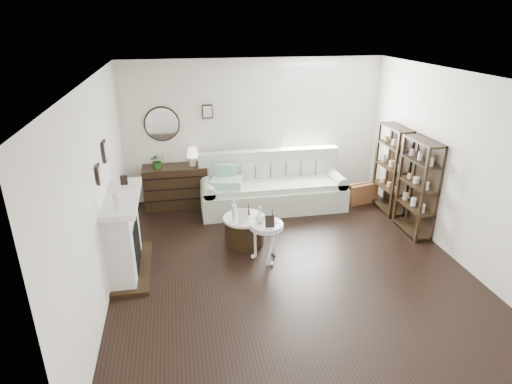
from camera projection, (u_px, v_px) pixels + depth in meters
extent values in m
plane|color=black|center=(289.00, 264.00, 6.32)|extent=(5.50, 5.50, 0.00)
plane|color=white|center=(295.00, 77.00, 5.30)|extent=(5.50, 5.50, 0.00)
plane|color=silver|center=(254.00, 130.00, 8.31)|extent=(5.00, 0.00, 5.00)
plane|color=silver|center=(384.00, 301.00, 3.31)|extent=(5.00, 0.00, 5.00)
plane|color=silver|center=(99.00, 192.00, 5.38)|extent=(0.00, 5.50, 5.50)
plane|color=silver|center=(457.00, 168.00, 6.24)|extent=(0.00, 5.50, 5.50)
cube|color=white|center=(310.00, 115.00, 8.39)|extent=(1.00, 0.02, 1.80)
cube|color=white|center=(311.00, 116.00, 8.33)|extent=(1.15, 0.02, 1.90)
cylinder|color=silver|center=(162.00, 124.00, 7.91)|extent=(0.60, 0.03, 0.60)
cube|color=black|center=(207.00, 112.00, 7.98)|extent=(0.20, 0.03, 0.26)
cube|color=silver|center=(123.00, 236.00, 5.99)|extent=(0.34, 1.20, 1.10)
cube|color=black|center=(127.00, 245.00, 6.05)|extent=(0.30, 0.65, 0.70)
cube|color=silver|center=(122.00, 198.00, 5.78)|extent=(0.44, 1.35, 0.08)
cube|color=black|center=(133.00, 267.00, 6.20)|extent=(0.50, 1.40, 0.05)
cylinder|color=beige|center=(117.00, 201.00, 5.31)|extent=(0.08, 0.08, 0.22)
cube|color=black|center=(124.00, 180.00, 6.10)|extent=(0.10, 0.03, 0.14)
cube|color=black|center=(99.00, 174.00, 5.25)|extent=(0.03, 0.18, 0.24)
cube|color=black|center=(105.00, 151.00, 5.80)|extent=(0.03, 0.22, 0.28)
cube|color=black|center=(391.00, 169.00, 7.83)|extent=(0.30, 0.80, 1.60)
cylinder|color=beige|center=(395.00, 189.00, 7.71)|extent=(0.08, 0.08, 0.11)
cylinder|color=beige|center=(388.00, 184.00, 7.93)|extent=(0.08, 0.08, 0.11)
cylinder|color=beige|center=(382.00, 179.00, 8.16)|extent=(0.08, 0.08, 0.11)
cylinder|color=beige|center=(398.00, 168.00, 7.55)|extent=(0.08, 0.08, 0.11)
cylinder|color=beige|center=(391.00, 163.00, 7.78)|extent=(0.08, 0.08, 0.11)
cylinder|color=beige|center=(385.00, 159.00, 8.01)|extent=(0.08, 0.08, 0.11)
cylinder|color=beige|center=(401.00, 146.00, 7.40)|extent=(0.08, 0.08, 0.11)
cylinder|color=beige|center=(394.00, 142.00, 7.63)|extent=(0.08, 0.08, 0.11)
cylinder|color=beige|center=(387.00, 138.00, 7.86)|extent=(0.08, 0.08, 0.11)
cube|color=black|center=(417.00, 187.00, 7.01)|extent=(0.30, 0.80, 1.60)
cylinder|color=beige|center=(422.00, 209.00, 6.89)|extent=(0.08, 0.08, 0.11)
cylinder|color=beige|center=(414.00, 203.00, 7.11)|extent=(0.08, 0.08, 0.11)
cylinder|color=beige|center=(406.00, 197.00, 7.34)|extent=(0.08, 0.08, 0.11)
cylinder|color=beige|center=(426.00, 186.00, 6.74)|extent=(0.08, 0.08, 0.11)
cylinder|color=beige|center=(417.00, 180.00, 6.96)|extent=(0.08, 0.08, 0.11)
cylinder|color=beige|center=(409.00, 175.00, 7.19)|extent=(0.08, 0.08, 0.11)
cylinder|color=beige|center=(430.00, 162.00, 6.58)|extent=(0.08, 0.08, 0.11)
cylinder|color=beige|center=(421.00, 157.00, 6.81)|extent=(0.08, 0.08, 0.11)
cylinder|color=beige|center=(413.00, 152.00, 7.04)|extent=(0.08, 0.08, 0.11)
cube|color=#AFBBA6|center=(273.00, 197.00, 8.10)|extent=(2.69, 0.93, 0.44)
cube|color=#AFBBA6|center=(273.00, 185.00, 7.96)|extent=(2.33, 0.75, 0.10)
cube|color=#AFBBA6|center=(269.00, 171.00, 8.27)|extent=(2.69, 0.21, 0.83)
cube|color=#AFBBA6|center=(208.00, 200.00, 7.87)|extent=(0.23, 0.88, 0.54)
cube|color=#AFBBA6|center=(334.00, 190.00, 8.29)|extent=(0.23, 0.88, 0.54)
cube|color=#289567|center=(226.00, 182.00, 7.75)|extent=(0.63, 0.56, 0.14)
cube|color=brown|center=(362.00, 193.00, 8.34)|extent=(0.62, 0.33, 0.40)
cube|color=black|center=(176.00, 186.00, 8.15)|extent=(1.19, 0.50, 0.79)
cube|color=black|center=(177.00, 200.00, 7.98)|extent=(1.14, 0.01, 0.02)
cube|color=black|center=(176.00, 189.00, 7.90)|extent=(1.14, 0.01, 0.02)
cube|color=black|center=(175.00, 178.00, 7.81)|extent=(1.14, 0.01, 0.01)
imported|color=#1D5117|center=(157.00, 161.00, 7.84)|extent=(0.32, 0.30, 0.29)
cylinder|color=black|center=(245.00, 232.00, 6.82)|extent=(0.62, 0.62, 0.43)
cylinder|color=beige|center=(244.00, 218.00, 6.73)|extent=(0.68, 0.68, 0.04)
cylinder|color=white|center=(266.00, 224.00, 6.23)|extent=(0.49, 0.49, 0.03)
cylinder|color=silver|center=(266.00, 227.00, 6.25)|extent=(0.50, 0.50, 0.02)
cylinder|color=silver|center=(266.00, 243.00, 6.34)|extent=(0.04, 0.04, 0.57)
cylinder|color=silver|center=(234.00, 211.00, 6.56)|extent=(0.08, 0.08, 0.33)
cube|color=silver|center=(243.00, 216.00, 6.52)|extent=(0.17, 0.09, 0.22)
cube|color=black|center=(270.00, 221.00, 6.07)|extent=(0.14, 0.06, 0.18)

